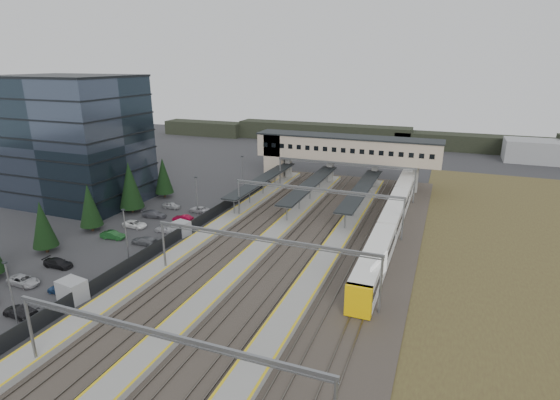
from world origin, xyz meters
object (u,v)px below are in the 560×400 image
at_px(office_building, 74,140).
at_px(relay_cabin_far, 182,228).
at_px(footbridge, 334,150).
at_px(billboard, 379,270).
at_px(train, 394,214).
at_px(relay_cabin_near, 72,290).

height_order(office_building, relay_cabin_far, office_building).
distance_m(footbridge, billboard, 48.87).
xyz_separation_m(train, billboard, (1.09, -23.69, 0.91)).
bearing_deg(office_building, billboard, -14.15).
relative_size(office_building, footbridge, 0.60).
distance_m(relay_cabin_far, train, 35.35).
relative_size(office_building, relay_cabin_far, 8.48).
distance_m(footbridge, train, 27.77).
distance_m(relay_cabin_near, train, 49.77).
xyz_separation_m(relay_cabin_near, relay_cabin_far, (0.57, 21.79, -0.15)).
distance_m(relay_cabin_near, billboard, 36.05).
relative_size(footbridge, billboard, 7.52).
height_order(relay_cabin_far, billboard, billboard).
xyz_separation_m(relay_cabin_far, billboard, (32.36, -7.23, 1.87)).
bearing_deg(billboard, relay_cabin_far, 167.41).
bearing_deg(train, office_building, -172.14).
bearing_deg(office_building, train, 7.86).
bearing_deg(relay_cabin_near, office_building, 133.22).
height_order(office_building, train, office_building).
bearing_deg(footbridge, relay_cabin_near, -104.53).
bearing_deg(billboard, office_building, 165.85).
height_order(relay_cabin_far, footbridge, footbridge).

